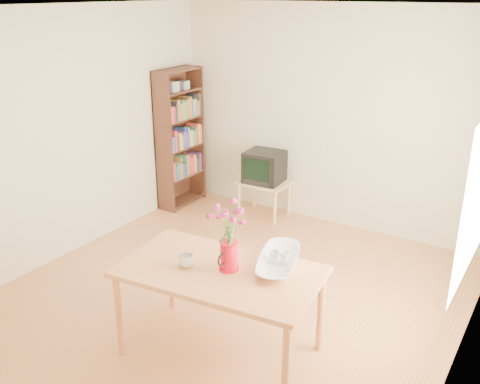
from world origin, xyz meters
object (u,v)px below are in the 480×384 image
Objects in this scene: television at (265,166)px; bowl at (279,240)px; table at (220,278)px; mug at (186,261)px; pitcher at (229,257)px.

bowl is at bearing -62.16° from television.
mug is at bearing -164.11° from table.
bowl is 0.92× the size of television.
pitcher is at bearing 157.17° from mug.
mug is 0.26× the size of television.
television is at bearing 106.76° from table.
television is at bearing -119.77° from mug.
bowl is at bearing 47.32° from pitcher.
mug is at bearing -145.35° from bowl.
mug is (-0.24, -0.10, 0.12)m from table.
table is 0.53m from bowl.
television is (-1.10, 2.59, -0.02)m from table.
bowl is (0.34, 0.30, 0.28)m from table.
mug is 2.83m from television.
pitcher is 2.81m from television.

